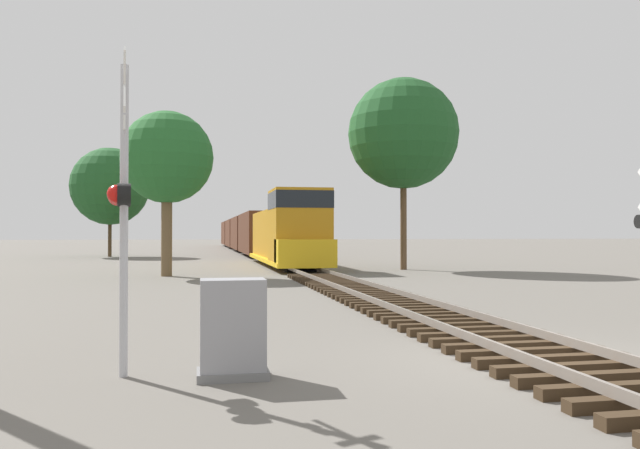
{
  "coord_description": "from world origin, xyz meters",
  "views": [
    {
      "loc": [
        -5.43,
        -9.13,
        2.06
      ],
      "look_at": [
        -1.44,
        11.05,
        2.35
      ],
      "focal_mm": 35.0,
      "sensor_mm": 36.0,
      "label": 1
    }
  ],
  "objects_px": {
    "freight_train": "(248,234)",
    "relay_cabinet": "(233,329)",
    "tree_deep_background": "(110,186)",
    "crossing_signal_near": "(122,199)",
    "tree_mid_background": "(403,134)",
    "tree_far_right": "(167,158)"
  },
  "relations": [
    {
      "from": "crossing_signal_near",
      "to": "freight_train",
      "type": "bearing_deg",
      "value": 167.29
    },
    {
      "from": "tree_far_right",
      "to": "tree_deep_background",
      "type": "bearing_deg",
      "value": 102.97
    },
    {
      "from": "freight_train",
      "to": "tree_deep_background",
      "type": "relative_size",
      "value": 7.98
    },
    {
      "from": "crossing_signal_near",
      "to": "tree_mid_background",
      "type": "xyz_separation_m",
      "value": [
        12.54,
        24.34,
        5.15
      ]
    },
    {
      "from": "tree_far_right",
      "to": "relay_cabinet",
      "type": "bearing_deg",
      "value": -84.93
    },
    {
      "from": "tree_far_right",
      "to": "freight_train",
      "type": "bearing_deg",
      "value": 79.66
    },
    {
      "from": "tree_deep_background",
      "to": "relay_cabinet",
      "type": "bearing_deg",
      "value": -80.56
    },
    {
      "from": "crossing_signal_near",
      "to": "tree_deep_background",
      "type": "distance_m",
      "value": 48.32
    },
    {
      "from": "freight_train",
      "to": "tree_mid_background",
      "type": "distance_m",
      "value": 35.62
    },
    {
      "from": "freight_train",
      "to": "tree_far_right",
      "type": "relative_size",
      "value": 9.63
    },
    {
      "from": "freight_train",
      "to": "relay_cabinet",
      "type": "bearing_deg",
      "value": -94.74
    },
    {
      "from": "tree_mid_background",
      "to": "tree_deep_background",
      "type": "distance_m",
      "value": 30.18
    },
    {
      "from": "freight_train",
      "to": "tree_deep_background",
      "type": "bearing_deg",
      "value": -139.04
    },
    {
      "from": "relay_cabinet",
      "to": "tree_deep_background",
      "type": "bearing_deg",
      "value": 99.44
    },
    {
      "from": "relay_cabinet",
      "to": "crossing_signal_near",
      "type": "bearing_deg",
      "value": 165.97
    },
    {
      "from": "freight_train",
      "to": "tree_mid_background",
      "type": "relative_size",
      "value": 7.04
    },
    {
      "from": "freight_train",
      "to": "relay_cabinet",
      "type": "xyz_separation_m",
      "value": [
        -4.92,
        -59.37,
        -1.3
      ]
    },
    {
      "from": "relay_cabinet",
      "to": "freight_train",
      "type": "bearing_deg",
      "value": 85.26
    },
    {
      "from": "crossing_signal_near",
      "to": "tree_deep_background",
      "type": "xyz_separation_m",
      "value": [
        -6.44,
        47.75,
        3.62
      ]
    },
    {
      "from": "relay_cabinet",
      "to": "tree_far_right",
      "type": "bearing_deg",
      "value": 95.07
    },
    {
      "from": "freight_train",
      "to": "relay_cabinet",
      "type": "distance_m",
      "value": 59.59
    },
    {
      "from": "crossing_signal_near",
      "to": "tree_deep_background",
      "type": "height_order",
      "value": "tree_deep_background"
    }
  ]
}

